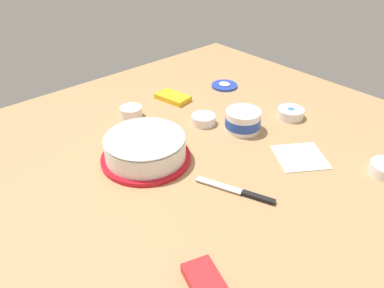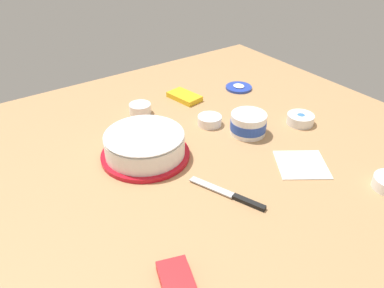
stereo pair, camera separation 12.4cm
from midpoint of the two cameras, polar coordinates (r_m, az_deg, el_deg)
The scene contains 11 objects.
ground_plane at distance 1.27m, azimuth 6.40°, elevation -1.16°, with size 1.54×1.54×0.00m, color tan.
frosted_cake at distance 1.21m, azimuth -4.09°, elevation -0.17°, with size 0.28×0.28×0.10m.
frosting_tub at distance 1.36m, azimuth 10.87°, elevation 2.93°, with size 0.13×0.13×0.07m.
frosting_tub_lid at distance 1.70m, azimuth 8.98°, elevation 8.18°, with size 0.11×0.11×0.02m.
spreading_knife at distance 1.09m, azimuth 9.35°, elevation -7.66°, with size 0.23×0.10×0.01m.
sprinkle_bowl_blue at distance 1.48m, azimuth 17.99°, elevation 3.50°, with size 0.10×0.10×0.04m.
sprinkle_bowl_orange at distance 1.41m, azimuth 5.13°, elevation 3.45°, with size 0.09×0.09×0.03m.
sprinkle_bowl_pink at distance 1.48m, azimuth -5.27°, elevation 5.13°, with size 0.08×0.08×0.04m.
candy_box_lower at distance 1.59m, azimuth 1.11°, elevation 6.93°, with size 0.14×0.08×0.02m, color yellow.
candy_box_upper at distance 0.86m, azimuth 2.42°, elevation -20.56°, with size 0.14×0.07×0.02m, color red.
paper_napkin at distance 1.26m, azimuth 18.55°, elevation -2.91°, with size 0.15×0.15×0.01m, color white.
Camera 2 is at (-0.81, 0.67, 0.71)m, focal length 36.27 mm.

